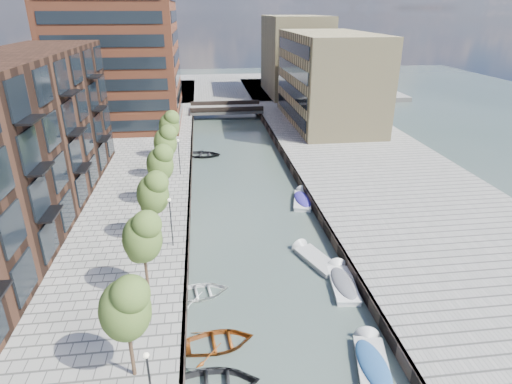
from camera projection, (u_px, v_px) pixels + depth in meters
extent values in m
plane|color=#38473F|center=(243.00, 180.00, 49.95)|extent=(300.00, 300.00, 0.00)
cube|color=gray|center=(375.00, 170.00, 51.59)|extent=(20.00, 140.00, 1.00)
cube|color=#332823|center=(190.00, 178.00, 49.05)|extent=(0.25, 140.00, 1.00)
cube|color=#332823|center=(295.00, 173.00, 50.46)|extent=(0.25, 140.00, 1.00)
cube|color=gray|center=(219.00, 88.00, 104.42)|extent=(80.00, 40.00, 1.00)
cube|color=black|center=(14.00, 145.00, 35.38)|extent=(8.00, 38.00, 14.00)
cube|color=brown|center=(114.00, 26.00, 64.44)|extent=(18.00, 18.00, 30.00)
cube|color=tan|center=(328.00, 79.00, 68.66)|extent=(12.00, 25.00, 14.00)
cube|color=tan|center=(295.00, 56.00, 91.95)|extent=(12.00, 20.00, 16.00)
cube|color=gray|center=(226.00, 109.00, 78.59)|extent=(13.00, 6.00, 0.60)
cube|color=#332823|center=(227.00, 109.00, 75.80)|extent=(13.00, 0.40, 0.80)
cube|color=#332823|center=(225.00, 103.00, 80.90)|extent=(13.00, 0.40, 0.80)
cylinder|color=#382619|center=(131.00, 350.00, 21.53)|extent=(0.20, 0.20, 3.20)
ellipsoid|color=#3A5620|center=(125.00, 306.00, 20.45)|extent=(2.50, 2.50, 3.25)
cylinder|color=#382619|center=(146.00, 272.00, 27.91)|extent=(0.20, 0.20, 3.20)
ellipsoid|color=#3A5620|center=(142.00, 235.00, 26.83)|extent=(2.50, 2.50, 3.25)
cylinder|color=#382619|center=(156.00, 223.00, 34.28)|extent=(0.20, 0.20, 3.20)
ellipsoid|color=#3A5620|center=(153.00, 192.00, 33.20)|extent=(2.50, 2.50, 3.25)
cylinder|color=#382619|center=(162.00, 189.00, 40.66)|extent=(0.20, 0.20, 3.20)
ellipsoid|color=#3A5620|center=(160.00, 162.00, 39.58)|extent=(2.50, 2.50, 3.25)
cylinder|color=#382619|center=(167.00, 165.00, 47.04)|extent=(0.20, 0.20, 3.20)
ellipsoid|color=#3A5620|center=(165.00, 141.00, 45.96)|extent=(2.50, 2.50, 3.25)
cylinder|color=#382619|center=(171.00, 146.00, 53.41)|extent=(0.20, 0.20, 3.20)
ellipsoid|color=#3A5620|center=(169.00, 125.00, 52.33)|extent=(2.50, 2.50, 3.25)
sphere|color=#FFF2CC|center=(146.00, 355.00, 17.99)|extent=(0.24, 0.24, 0.24)
cylinder|color=black|center=(171.00, 223.00, 33.36)|extent=(0.10, 0.10, 4.00)
sphere|color=#FFF2CC|center=(169.00, 200.00, 32.57)|extent=(0.24, 0.24, 0.24)
cylinder|color=black|center=(179.00, 158.00, 47.94)|extent=(0.10, 0.10, 4.00)
sphere|color=#FFF2CC|center=(178.00, 141.00, 47.15)|extent=(0.24, 0.24, 0.24)
imported|color=#77340D|center=(219.00, 345.00, 25.43)|extent=(4.66, 3.57, 0.90)
imported|color=silver|center=(200.00, 295.00, 29.89)|extent=(4.52, 3.53, 0.85)
imported|color=black|center=(203.00, 156.00, 57.77)|extent=(5.47, 4.32, 1.02)
cube|color=#BDBCBB|center=(373.00, 371.00, 23.58)|extent=(2.55, 4.62, 0.62)
cube|color=#BDBCBB|center=(373.00, 366.00, 23.45)|extent=(2.64, 4.73, 0.10)
cone|color=#BDBCBB|center=(367.00, 342.00, 25.56)|extent=(1.76, 1.19, 1.62)
ellipsoid|color=navy|center=(373.00, 365.00, 23.43)|extent=(2.37, 4.23, 0.53)
cube|color=#B1B1AF|center=(317.00, 262.00, 33.65)|extent=(3.00, 4.52, 0.60)
cube|color=#B1B1AF|center=(318.00, 259.00, 33.52)|extent=(3.10, 4.63, 0.09)
cone|color=#B1B1AF|center=(302.00, 249.00, 35.34)|extent=(1.76, 1.34, 1.57)
cube|color=silver|center=(302.00, 203.00, 43.95)|extent=(2.59, 4.66, 0.62)
cube|color=silver|center=(303.00, 200.00, 43.82)|extent=(2.69, 4.77, 0.10)
cone|color=silver|center=(303.00, 194.00, 45.95)|extent=(1.78, 1.21, 1.63)
ellipsoid|color=navy|center=(303.00, 199.00, 43.80)|extent=(2.41, 4.26, 0.54)
cube|color=white|center=(343.00, 287.00, 30.64)|extent=(2.09, 4.46, 0.61)
cube|color=white|center=(343.00, 283.00, 30.51)|extent=(2.17, 4.56, 0.09)
cone|color=white|center=(338.00, 270.00, 32.59)|extent=(1.68, 1.02, 1.59)
ellipsoid|color=#55565C|center=(343.00, 283.00, 30.49)|extent=(1.95, 4.08, 0.52)
imported|color=#A3A5A8|center=(304.00, 126.00, 65.98)|extent=(1.78, 4.25, 1.44)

